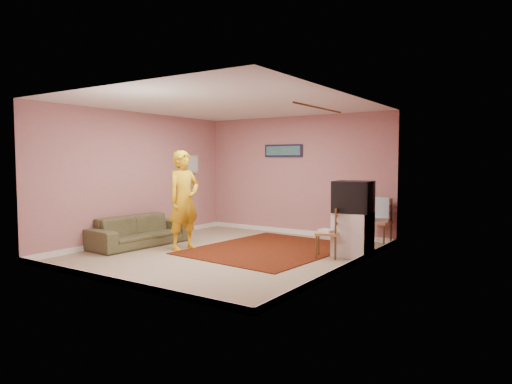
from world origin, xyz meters
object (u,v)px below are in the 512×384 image
Objects in this scene: tv_cabinet at (353,234)px; person at (184,200)px; crt_tv at (353,197)px; chair_a at (379,217)px; sofa at (140,231)px; chair_b at (327,227)px.

tv_cabinet is 0.41× the size of person.
person reaches higher than tv_cabinet.
chair_a is (0.05, 1.23, -0.47)m from crt_tv.
tv_cabinet is 3.99m from sofa.
crt_tv is 0.38× the size of person.
chair_a is at bearing 81.69° from crt_tv.
crt_tv reaches higher than tv_cabinet.
crt_tv reaches higher than chair_a.
chair_a reaches higher than sofa.
person is (-2.80, -1.15, -0.11)m from crt_tv.
crt_tv reaches higher than sofa.
sofa is at bearing -140.48° from chair_a.
chair_a reaches higher than tv_cabinet.
crt_tv is (-0.01, -0.00, 0.64)m from tv_cabinet.
chair_a is (0.04, 1.23, 0.18)m from tv_cabinet.
tv_cabinet reaches higher than sofa.
crt_tv is at bearing -65.53° from sofa.
crt_tv is at bearing -58.52° from person.
tv_cabinet is 1.53× the size of chair_a.
chair_b is at bearing -63.56° from person.
chair_b is (-0.31, -0.37, -0.50)m from crt_tv.
sofa is (-3.75, -1.37, -0.09)m from tv_cabinet.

